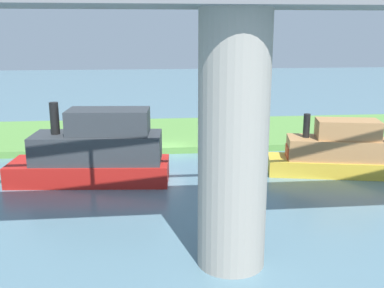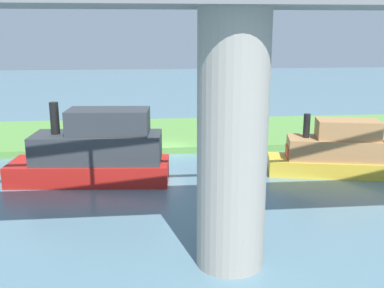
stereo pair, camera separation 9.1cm
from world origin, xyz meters
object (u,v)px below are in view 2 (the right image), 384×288
(houseboat_blue, at_px, (94,153))
(pontoon_yellow, at_px, (334,152))
(bridge_pylon, at_px, (232,144))
(person_on_bank, at_px, (212,135))
(mooring_post, at_px, (202,138))

(houseboat_blue, height_order, pontoon_yellow, houseboat_blue)
(bridge_pylon, bearing_deg, houseboat_blue, -59.69)
(person_on_bank, relative_size, houseboat_blue, 0.14)
(bridge_pylon, height_order, houseboat_blue, bridge_pylon)
(person_on_bank, xyz_separation_m, mooring_post, (0.76, -0.35, -0.32))
(person_on_bank, height_order, houseboat_blue, houseboat_blue)
(pontoon_yellow, bearing_deg, bridge_pylon, 50.93)
(bridge_pylon, xyz_separation_m, pontoon_yellow, (-8.89, -10.95, -3.51))
(mooring_post, bearing_deg, houseboat_blue, 43.64)
(bridge_pylon, height_order, pontoon_yellow, bridge_pylon)
(houseboat_blue, bearing_deg, bridge_pylon, 120.31)
(houseboat_blue, bearing_deg, mooring_post, -136.36)
(person_on_bank, height_order, mooring_post, person_on_bank)
(houseboat_blue, distance_m, pontoon_yellow, 15.35)
(person_on_bank, xyz_separation_m, houseboat_blue, (8.35, 6.88, 0.65))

